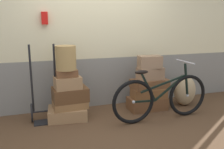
{
  "coord_description": "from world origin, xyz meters",
  "views": [
    {
      "loc": [
        -1.11,
        -3.44,
        1.56
      ],
      "look_at": [
        0.1,
        0.18,
        0.72
      ],
      "focal_mm": 38.6,
      "sensor_mm": 36.0,
      "label": 1
    }
  ],
  "objects_px": {
    "suitcase_4": "(67,73)",
    "suitcase_8": "(150,74)",
    "suitcase_9": "(150,62)",
    "bicycle": "(161,97)",
    "burlap_sack": "(185,90)",
    "suitcase_0": "(67,113)",
    "suitcase_6": "(149,93)",
    "suitcase_3": "(68,83)",
    "suitcase_1": "(70,104)",
    "suitcase_2": "(70,94)",
    "suitcase_7": "(150,84)",
    "wicker_basket": "(66,58)",
    "luggage_trolley": "(45,104)",
    "suitcase_5": "(147,103)"
  },
  "relations": [
    {
      "from": "suitcase_1",
      "to": "suitcase_5",
      "type": "distance_m",
      "value": 1.4
    },
    {
      "from": "suitcase_6",
      "to": "bicycle",
      "type": "height_order",
      "value": "bicycle"
    },
    {
      "from": "suitcase_8",
      "to": "suitcase_9",
      "type": "bearing_deg",
      "value": -165.2
    },
    {
      "from": "suitcase_0",
      "to": "bicycle",
      "type": "height_order",
      "value": "bicycle"
    },
    {
      "from": "suitcase_9",
      "to": "luggage_trolley",
      "type": "distance_m",
      "value": 1.91
    },
    {
      "from": "suitcase_2",
      "to": "suitcase_9",
      "type": "height_order",
      "value": "suitcase_9"
    },
    {
      "from": "suitcase_2",
      "to": "suitcase_7",
      "type": "height_order",
      "value": "suitcase_7"
    },
    {
      "from": "suitcase_1",
      "to": "suitcase_9",
      "type": "xyz_separation_m",
      "value": [
        1.42,
        0.0,
        0.62
      ]
    },
    {
      "from": "suitcase_7",
      "to": "luggage_trolley",
      "type": "distance_m",
      "value": 1.84
    },
    {
      "from": "suitcase_4",
      "to": "burlap_sack",
      "type": "relative_size",
      "value": 0.58
    },
    {
      "from": "suitcase_2",
      "to": "suitcase_8",
      "type": "bearing_deg",
      "value": -3.37
    },
    {
      "from": "suitcase_2",
      "to": "bicycle",
      "type": "relative_size",
      "value": 0.32
    },
    {
      "from": "suitcase_0",
      "to": "suitcase_1",
      "type": "relative_size",
      "value": 1.13
    },
    {
      "from": "suitcase_7",
      "to": "bicycle",
      "type": "bearing_deg",
      "value": -98.59
    },
    {
      "from": "suitcase_4",
      "to": "burlap_sack",
      "type": "height_order",
      "value": "suitcase_4"
    },
    {
      "from": "suitcase_1",
      "to": "bicycle",
      "type": "bearing_deg",
      "value": -23.02
    },
    {
      "from": "wicker_basket",
      "to": "suitcase_5",
      "type": "bearing_deg",
      "value": 0.42
    },
    {
      "from": "suitcase_7",
      "to": "luggage_trolley",
      "type": "relative_size",
      "value": 0.52
    },
    {
      "from": "suitcase_0",
      "to": "suitcase_8",
      "type": "xyz_separation_m",
      "value": [
        1.49,
        -0.0,
        0.56
      ]
    },
    {
      "from": "suitcase_6",
      "to": "suitcase_7",
      "type": "relative_size",
      "value": 0.93
    },
    {
      "from": "suitcase_4",
      "to": "suitcase_8",
      "type": "distance_m",
      "value": 1.48
    },
    {
      "from": "suitcase_7",
      "to": "wicker_basket",
      "type": "height_order",
      "value": "wicker_basket"
    },
    {
      "from": "suitcase_9",
      "to": "bicycle",
      "type": "height_order",
      "value": "suitcase_9"
    },
    {
      "from": "wicker_basket",
      "to": "bicycle",
      "type": "bearing_deg",
      "value": -18.67
    },
    {
      "from": "suitcase_7",
      "to": "suitcase_8",
      "type": "xyz_separation_m",
      "value": [
        0.0,
        -0.01,
        0.18
      ]
    },
    {
      "from": "suitcase_1",
      "to": "suitcase_5",
      "type": "height_order",
      "value": "suitcase_1"
    },
    {
      "from": "suitcase_4",
      "to": "wicker_basket",
      "type": "bearing_deg",
      "value": -108.58
    },
    {
      "from": "suitcase_3",
      "to": "burlap_sack",
      "type": "relative_size",
      "value": 0.72
    },
    {
      "from": "suitcase_2",
      "to": "suitcase_4",
      "type": "distance_m",
      "value": 0.36
    },
    {
      "from": "burlap_sack",
      "to": "luggage_trolley",
      "type": "bearing_deg",
      "value": 178.48
    },
    {
      "from": "suitcase_4",
      "to": "suitcase_7",
      "type": "bearing_deg",
      "value": -0.7
    },
    {
      "from": "suitcase_8",
      "to": "suitcase_1",
      "type": "bearing_deg",
      "value": 177.05
    },
    {
      "from": "suitcase_9",
      "to": "bicycle",
      "type": "distance_m",
      "value": 0.7
    },
    {
      "from": "wicker_basket",
      "to": "bicycle",
      "type": "distance_m",
      "value": 1.64
    },
    {
      "from": "suitcase_4",
      "to": "suitcase_6",
      "type": "height_order",
      "value": "suitcase_4"
    },
    {
      "from": "suitcase_2",
      "to": "burlap_sack",
      "type": "xyz_separation_m",
      "value": [
        2.16,
        -0.03,
        -0.13
      ]
    },
    {
      "from": "bicycle",
      "to": "wicker_basket",
      "type": "bearing_deg",
      "value": 161.33
    },
    {
      "from": "wicker_basket",
      "to": "luggage_trolley",
      "type": "xyz_separation_m",
      "value": [
        -0.35,
        0.06,
        -0.74
      ]
    },
    {
      "from": "suitcase_4",
      "to": "bicycle",
      "type": "bearing_deg",
      "value": -20.48
    },
    {
      "from": "suitcase_9",
      "to": "wicker_basket",
      "type": "relative_size",
      "value": 1.04
    },
    {
      "from": "suitcase_4",
      "to": "bicycle",
      "type": "height_order",
      "value": "bicycle"
    },
    {
      "from": "suitcase_5",
      "to": "suitcase_8",
      "type": "distance_m",
      "value": 0.55
    },
    {
      "from": "suitcase_1",
      "to": "suitcase_7",
      "type": "xyz_separation_m",
      "value": [
        1.44,
        0.02,
        0.23
      ]
    },
    {
      "from": "burlap_sack",
      "to": "suitcase_8",
      "type": "bearing_deg",
      "value": 177.91
    },
    {
      "from": "suitcase_5",
      "to": "suitcase_3",
      "type": "bearing_deg",
      "value": -179.17
    },
    {
      "from": "suitcase_3",
      "to": "suitcase_9",
      "type": "relative_size",
      "value": 1.03
    },
    {
      "from": "suitcase_0",
      "to": "suitcase_6",
      "type": "relative_size",
      "value": 1.02
    },
    {
      "from": "suitcase_3",
      "to": "luggage_trolley",
      "type": "height_order",
      "value": "luggage_trolley"
    },
    {
      "from": "suitcase_3",
      "to": "burlap_sack",
      "type": "height_order",
      "value": "suitcase_3"
    },
    {
      "from": "suitcase_1",
      "to": "suitcase_9",
      "type": "distance_m",
      "value": 1.55
    }
  ]
}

